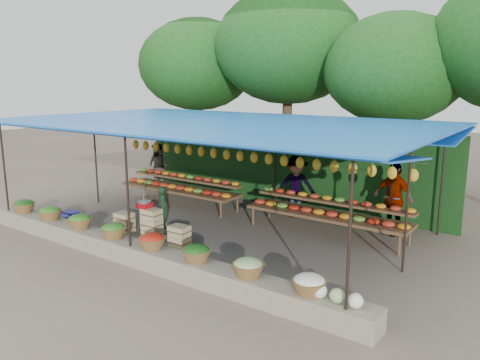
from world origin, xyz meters
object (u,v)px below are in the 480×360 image
Objects in this scene: blue_crate_front at (59,222)px; blue_crate_back at (70,216)px; vendor_seated at (163,207)px; weighing_scale at (144,204)px; crate_counter at (151,227)px.

blue_crate_front reaches higher than blue_crate_back.
vendor_seated reaches higher than blue_crate_back.
weighing_scale is at bearing 22.78° from blue_crate_front.
blue_crate_back is at bearing -175.76° from weighing_scale.
crate_counter reaches higher than blue_crate_front.
crate_counter is 6.55× the size of weighing_scale.
weighing_scale is 0.67× the size of blue_crate_front.
crate_counter is 2.11× the size of vendor_seated.
blue_crate_back is at bearing -176.06° from crate_counter.
blue_crate_front is (-2.67, -0.76, -0.15)m from crate_counter.
crate_counter is 2.77m from blue_crate_front.
blue_crate_front is at bearing -162.87° from weighing_scale.
vendor_seated is 2.81m from blue_crate_back.
blue_crate_front is at bearing 56.13° from vendor_seated.
blue_crate_front is (-2.45, -0.76, -0.69)m from weighing_scale.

